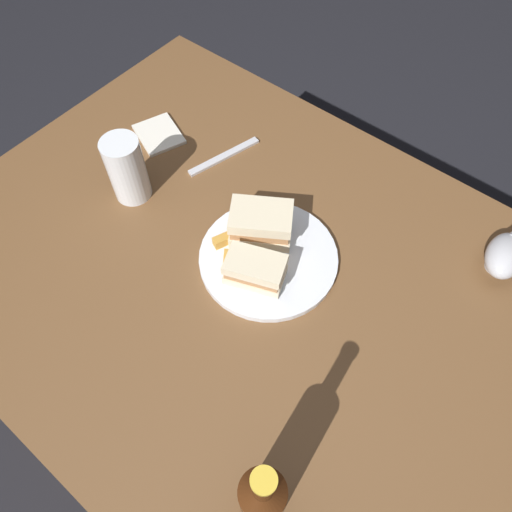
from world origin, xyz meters
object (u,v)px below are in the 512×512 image
(sandwich_half_left, at_px, (261,224))
(cider_bottle, at_px, (262,499))
(sandwich_half_right, at_px, (255,270))
(gravy_boat, at_px, (505,255))
(pint_glass, at_px, (127,174))
(plate, at_px, (268,258))
(napkin, at_px, (159,134))
(fork, at_px, (224,156))

(sandwich_half_left, height_order, cider_bottle, cider_bottle)
(sandwich_half_left, height_order, sandwich_half_right, sandwich_half_left)
(sandwich_half_left, height_order, gravy_boat, sandwich_half_left)
(sandwich_half_left, xyz_separation_m, pint_glass, (0.28, 0.08, 0.01))
(sandwich_half_left, bearing_deg, gravy_boat, -149.53)
(plate, bearing_deg, sandwich_half_left, -35.55)
(plate, relative_size, napkin, 2.44)
(pint_glass, distance_m, cider_bottle, 0.66)
(sandwich_half_right, bearing_deg, cider_bottle, 130.25)
(sandwich_half_right, relative_size, cider_bottle, 0.47)
(cider_bottle, bearing_deg, napkin, -34.34)
(sandwich_half_right, xyz_separation_m, pint_glass, (0.34, -0.00, 0.02))
(pint_glass, bearing_deg, sandwich_half_right, 179.47)
(plate, relative_size, fork, 1.49)
(pint_glass, bearing_deg, napkin, -63.27)
(cider_bottle, bearing_deg, fork, -44.70)
(pint_glass, height_order, cider_bottle, cider_bottle)
(sandwich_half_left, relative_size, napkin, 1.29)
(cider_bottle, distance_m, napkin, 0.81)
(gravy_boat, relative_size, cider_bottle, 0.47)
(pint_glass, height_order, napkin, pint_glass)
(pint_glass, bearing_deg, gravy_boat, -155.21)
(cider_bottle, relative_size, fork, 1.47)
(plate, distance_m, pint_glass, 0.34)
(pint_glass, relative_size, gravy_boat, 1.16)
(plate, height_order, gravy_boat, gravy_boat)
(plate, relative_size, sandwich_half_right, 2.17)
(cider_bottle, bearing_deg, pint_glass, -26.83)
(napkin, distance_m, fork, 0.17)
(gravy_boat, relative_size, fork, 0.69)
(plate, xyz_separation_m, pint_glass, (0.33, 0.05, 0.06))
(cider_bottle, height_order, napkin, cider_bottle)
(cider_bottle, bearing_deg, sandwich_half_left, -51.34)
(sandwich_half_left, bearing_deg, sandwich_half_right, 122.56)
(gravy_boat, bearing_deg, sandwich_half_left, 30.47)
(plate, xyz_separation_m, sandwich_half_left, (0.04, -0.03, 0.04))
(sandwich_half_right, height_order, fork, sandwich_half_right)
(plate, height_order, napkin, plate)
(sandwich_half_right, xyz_separation_m, fork, (0.25, -0.20, -0.04))
(sandwich_half_right, bearing_deg, napkin, -21.16)
(sandwich_half_right, bearing_deg, sandwich_half_left, -57.44)
(sandwich_half_left, distance_m, sandwich_half_right, 0.10)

